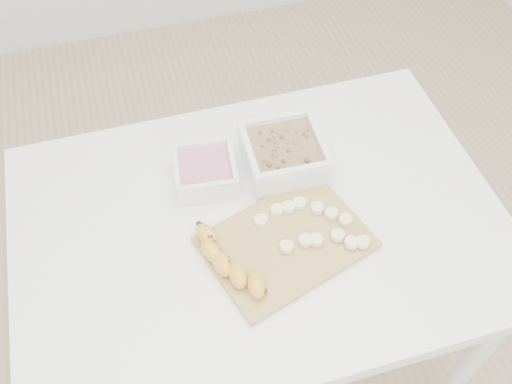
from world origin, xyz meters
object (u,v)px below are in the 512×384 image
object	(u,v)px
bowl_granola	(284,154)
banana	(230,263)
bowl_yogurt	(205,171)
table	(260,246)
cutting_board	(286,243)

from	to	relation	value
bowl_granola	banana	bearing A→B (deg)	-128.70
bowl_yogurt	bowl_granola	xyz separation A→B (m)	(0.17, -0.01, 0.01)
bowl_granola	banana	distance (m)	0.29
table	banana	bearing A→B (deg)	-132.59
table	bowl_granola	world-z (taller)	bowl_granola
table	bowl_yogurt	xyz separation A→B (m)	(-0.08, 0.14, 0.13)
bowl_yogurt	bowl_granola	distance (m)	0.17
banana	table	bearing A→B (deg)	33.60
bowl_granola	cutting_board	distance (m)	0.21
bowl_granola	cutting_board	xyz separation A→B (m)	(-0.06, -0.20, -0.03)
bowl_yogurt	banana	xyz separation A→B (m)	(-0.01, -0.23, 0.00)
table	cutting_board	world-z (taller)	cutting_board
table	bowl_yogurt	world-z (taller)	bowl_yogurt
banana	cutting_board	bearing A→B (deg)	-1.32
table	cutting_board	distance (m)	0.13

